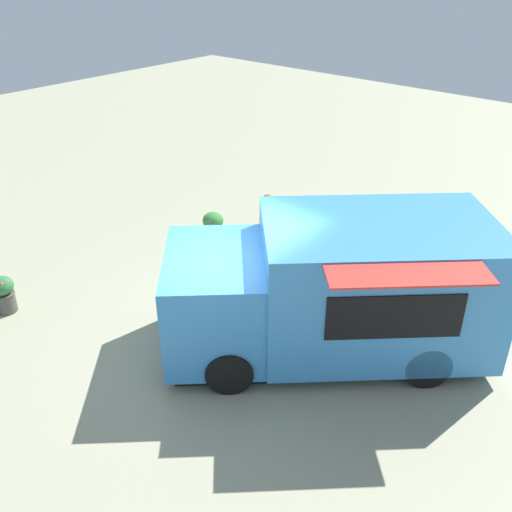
{
  "coord_description": "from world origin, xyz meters",
  "views": [
    {
      "loc": [
        5.48,
        5.58,
        6.05
      ],
      "look_at": [
        -1.3,
        -0.29,
        1.07
      ],
      "focal_mm": 39.98,
      "sensor_mm": 36.0,
      "label": 1
    }
  ],
  "objects_px": {
    "food_truck": "(336,291)",
    "planter_flowering_far": "(213,226)",
    "person_customer": "(267,216)",
    "planter_flowering_near": "(4,293)"
  },
  "relations": [
    {
      "from": "food_truck",
      "to": "person_customer",
      "type": "relative_size",
      "value": 5.98
    },
    {
      "from": "planter_flowering_far",
      "to": "food_truck",
      "type": "bearing_deg",
      "value": 70.69
    },
    {
      "from": "person_customer",
      "to": "planter_flowering_near",
      "type": "distance_m",
      "value": 5.99
    },
    {
      "from": "food_truck",
      "to": "person_customer",
      "type": "bearing_deg",
      "value": -126.24
    },
    {
      "from": "food_truck",
      "to": "planter_flowering_near",
      "type": "xyz_separation_m",
      "value": [
        3.1,
        -5.15,
        -0.7
      ]
    },
    {
      "from": "food_truck",
      "to": "person_customer",
      "type": "distance_m",
      "value": 4.65
    },
    {
      "from": "person_customer",
      "to": "planter_flowering_near",
      "type": "relative_size",
      "value": 1.22
    },
    {
      "from": "food_truck",
      "to": "planter_flowering_far",
      "type": "height_order",
      "value": "food_truck"
    },
    {
      "from": "food_truck",
      "to": "planter_flowering_far",
      "type": "bearing_deg",
      "value": -109.31
    },
    {
      "from": "planter_flowering_near",
      "to": "planter_flowering_far",
      "type": "relative_size",
      "value": 1.09
    }
  ]
}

